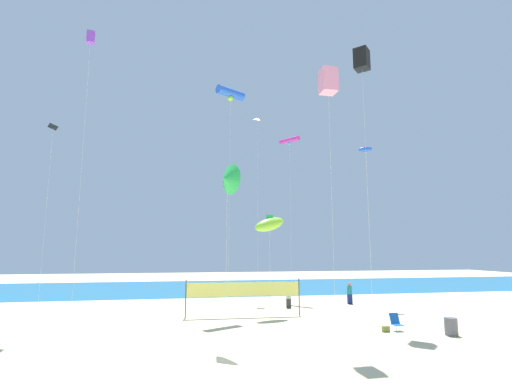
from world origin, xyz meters
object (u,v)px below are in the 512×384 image
kite_lime_inflatable (270,224)px  kite_magenta_tube (290,141)px  kite_blue_tube (231,93)px  beach_handbag (386,329)px  beachgoer_sage_shirt (289,297)px  volleyball_net (244,291)px  trash_barrel (451,327)px  kite_violet_box (91,39)px  kite_black_box (362,60)px  kite_orange_diamond (258,122)px  kite_blue_inflatable (365,150)px  beachgoer_teal_shirt (350,292)px  kite_black_diamond (53,128)px  kite_green_delta (227,179)px  kite_pink_box (328,81)px  folding_beach_chair (396,322)px

kite_lime_inflatable → kite_magenta_tube: bearing=65.6°
kite_blue_tube → kite_lime_inflatable: (2.52, -2.39, -10.29)m
beach_handbag → kite_lime_inflatable: bearing=127.7°
beachgoer_sage_shirt → kite_lime_inflatable: bearing=30.9°
kite_magenta_tube → volleyball_net: bearing=-122.6°
beachgoer_sage_shirt → kite_lime_inflatable: kite_lime_inflatable is taller
trash_barrel → kite_violet_box: 28.11m
trash_barrel → kite_black_box: (-1.60, 5.07, 16.93)m
kite_magenta_tube → kite_orange_diamond: kite_orange_diamond is taller
beachgoer_sage_shirt → kite_magenta_tube: size_ratio=0.10×
kite_blue_inflatable → kite_black_box: kite_black_box is taller
beachgoer_teal_shirt → volleyball_net: size_ratio=0.22×
beachgoer_teal_shirt → kite_black_diamond: (-24.01, 3.00, 13.24)m
beachgoer_teal_shirt → kite_green_delta: bearing=-177.3°
kite_orange_diamond → beachgoer_sage_shirt: bearing=-80.0°
kite_green_delta → kite_pink_box: (5.35, -0.16, 5.49)m
kite_lime_inflatable → kite_black_box: bearing=-23.0°
beachgoer_sage_shirt → kite_green_delta: kite_green_delta is taller
kite_blue_tube → kite_violet_box: (-9.88, -2.18, 2.20)m
folding_beach_chair → trash_barrel: folding_beach_chair is taller
trash_barrel → kite_orange_diamond: kite_orange_diamond is taller
beachgoer_sage_shirt → kite_green_delta: 13.43m
beachgoer_sage_shirt → kite_blue_tube: 16.15m
folding_beach_chair → kite_violet_box: bearing=-160.4°
kite_magenta_tube → kite_pink_box: (-2.38, -16.12, -1.52)m
kite_black_box → kite_green_delta: bearing=-155.0°
kite_lime_inflatable → beach_handbag: bearing=-52.3°
kite_pink_box → kite_violet_box: bearing=151.9°
kite_magenta_tube → kite_violet_box: kite_violet_box is taller
beach_handbag → kite_blue_tube: kite_blue_tube is taller
volleyball_net → kite_violet_box: (-10.59, 0.47, 16.87)m
beachgoer_sage_shirt → folding_beach_chair: 9.51m
kite_black_diamond → beach_handbag: bearing=-31.9°
volleyball_net → kite_lime_inflatable: 4.75m
kite_green_delta → kite_pink_box: size_ratio=0.61×
trash_barrel → beach_handbag: (-2.82, 1.39, -0.28)m
beach_handbag → volleyball_net: bearing=137.9°
kite_blue_tube → kite_lime_inflatable: bearing=-43.5°
kite_black_diamond → kite_blue_tube: (14.02, -4.63, 2.16)m
kite_green_delta → beachgoer_teal_shirt: bearing=44.9°
volleyball_net → kite_blue_inflatable: (10.93, 3.73, 11.03)m
folding_beach_chair → kite_pink_box: size_ratio=0.06×
trash_barrel → kite_black_diamond: kite_black_diamond is taller
folding_beach_chair → kite_blue_inflatable: 15.84m
volleyball_net → kite_blue_tube: size_ratio=0.45×
beachgoer_teal_shirt → kite_violet_box: 26.82m
beachgoer_sage_shirt → kite_violet_box: (-14.46, -2.62, 17.68)m
folding_beach_chair → kite_magenta_tube: (-1.57, 14.84, 14.28)m
beach_handbag → kite_lime_inflatable: (-4.83, 6.25, 5.86)m
kite_lime_inflatable → trash_barrel: bearing=-45.0°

